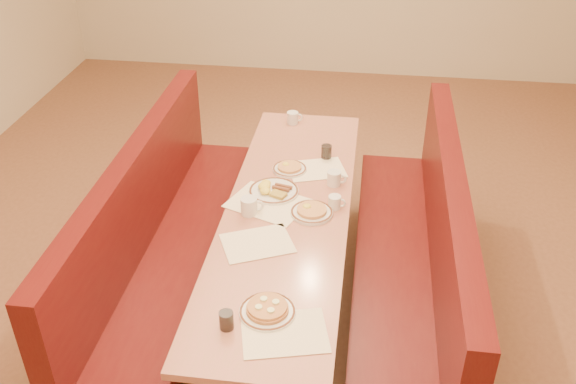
# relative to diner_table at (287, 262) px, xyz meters

# --- Properties ---
(ground) EXTENTS (8.00, 8.00, 0.00)m
(ground) POSITION_rel_diner_table_xyz_m (0.00, 0.00, -0.37)
(ground) COLOR #9E6647
(ground) RESTS_ON ground
(room_envelope) EXTENTS (6.04, 8.04, 2.82)m
(room_envelope) POSITION_rel_diner_table_xyz_m (0.00, 0.00, 1.56)
(room_envelope) COLOR beige
(room_envelope) RESTS_ON ground
(diner_table) EXTENTS (0.70, 2.50, 0.75)m
(diner_table) POSITION_rel_diner_table_xyz_m (0.00, 0.00, 0.00)
(diner_table) COLOR black
(diner_table) RESTS_ON ground
(booth_left) EXTENTS (0.55, 2.50, 1.05)m
(booth_left) POSITION_rel_diner_table_xyz_m (-0.73, 0.00, -0.01)
(booth_left) COLOR #4C3326
(booth_left) RESTS_ON ground
(booth_right) EXTENTS (0.55, 2.50, 1.05)m
(booth_right) POSITION_rel_diner_table_xyz_m (0.73, 0.00, -0.01)
(booth_right) COLOR #4C3326
(booth_right) RESTS_ON ground
(placemat_near_left) EXTENTS (0.44, 0.39, 0.00)m
(placemat_near_left) POSITION_rel_diner_table_xyz_m (-0.11, -0.33, 0.38)
(placemat_near_left) COLOR #FFE7C7
(placemat_near_left) RESTS_ON diner_table
(placemat_near_right) EXTENTS (0.43, 0.36, 0.00)m
(placemat_near_right) POSITION_rel_diner_table_xyz_m (0.12, -0.96, 0.38)
(placemat_near_right) COLOR #FFE7C7
(placemat_near_right) RESTS_ON diner_table
(placemat_far_left) EXTENTS (0.51, 0.45, 0.00)m
(placemat_far_left) POSITION_rel_diner_table_xyz_m (-0.12, 0.05, 0.38)
(placemat_far_left) COLOR #FFE7C7
(placemat_far_left) RESTS_ON diner_table
(placemat_far_right) EXTENTS (0.40, 0.35, 0.00)m
(placemat_far_right) POSITION_rel_diner_table_xyz_m (0.12, 0.47, 0.38)
(placemat_far_right) COLOR #FFE7C7
(placemat_far_right) RESTS_ON diner_table
(pancake_plate) EXTENTS (0.26, 0.26, 0.06)m
(pancake_plate) POSITION_rel_diner_table_xyz_m (0.03, -0.84, 0.40)
(pancake_plate) COLOR silver
(pancake_plate) RESTS_ON diner_table
(eggs_plate) EXTENTS (0.29, 0.29, 0.06)m
(eggs_plate) POSITION_rel_diner_table_xyz_m (-0.11, 0.17, 0.39)
(eggs_plate) COLOR silver
(eggs_plate) RESTS_ON diner_table
(extra_plate_mid) EXTENTS (0.24, 0.24, 0.05)m
(extra_plate_mid) POSITION_rel_diner_table_xyz_m (0.14, -0.02, 0.39)
(extra_plate_mid) COLOR silver
(extra_plate_mid) RESTS_ON diner_table
(extra_plate_far) EXTENTS (0.21, 0.21, 0.04)m
(extra_plate_far) POSITION_rel_diner_table_xyz_m (-0.05, 0.44, 0.39)
(extra_plate_far) COLOR silver
(extra_plate_far) RESTS_ON diner_table
(coffee_mug_a) EXTENTS (0.10, 0.07, 0.08)m
(coffee_mug_a) POSITION_rel_diner_table_xyz_m (0.27, 0.06, 0.42)
(coffee_mug_a) COLOR silver
(coffee_mug_a) RESTS_ON diner_table
(coffee_mug_b) EXTENTS (0.13, 0.09, 0.10)m
(coffee_mug_b) POSITION_rel_diner_table_xyz_m (-0.20, -0.06, 0.43)
(coffee_mug_b) COLOR silver
(coffee_mug_b) RESTS_ON diner_table
(coffee_mug_c) EXTENTS (0.12, 0.08, 0.09)m
(coffee_mug_c) POSITION_rel_diner_table_xyz_m (0.24, 0.31, 0.42)
(coffee_mug_c) COLOR silver
(coffee_mug_c) RESTS_ON diner_table
(coffee_mug_d) EXTENTS (0.11, 0.08, 0.09)m
(coffee_mug_d) POSITION_rel_diner_table_xyz_m (-0.11, 1.10, 0.42)
(coffee_mug_d) COLOR silver
(coffee_mug_d) RESTS_ON diner_table
(soda_tumbler_near) EXTENTS (0.06, 0.06, 0.09)m
(soda_tumbler_near) POSITION_rel_diner_table_xyz_m (-0.14, -0.96, 0.42)
(soda_tumbler_near) COLOR black
(soda_tumbler_near) RESTS_ON diner_table
(soda_tumbler_mid) EXTENTS (0.07, 0.07, 0.09)m
(soda_tumbler_mid) POSITION_rel_diner_table_xyz_m (0.17, 0.63, 0.42)
(soda_tumbler_mid) COLOR black
(soda_tumbler_mid) RESTS_ON diner_table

